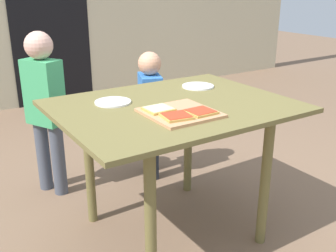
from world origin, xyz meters
The scene contains 11 objects.
ground_plane centered at (0.00, 0.00, 0.00)m, with size 16.00×16.00×0.00m, color #7C5F49.
house_door centered at (0.29, 2.96, 1.00)m, with size 0.90×0.02×2.00m, color black.
dining_table centered at (0.00, 0.00, 0.67)m, with size 1.20×0.94×0.77m.
cutting_board centered at (-0.07, -0.16, 0.78)m, with size 0.32×0.33×0.01m, color tan.
pizza_slice_near_right centered at (0.00, -0.23, 0.79)m, with size 0.13×0.13×0.01m.
pizza_slice_far_left centered at (-0.15, -0.09, 0.79)m, with size 0.13×0.13×0.01m.
pizza_slice_near_left centered at (-0.13, -0.23, 0.79)m, with size 0.15×0.14×0.01m.
plate_white_left centered at (-0.26, 0.19, 0.78)m, with size 0.19×0.19×0.01m, color white.
plate_white_right centered at (0.32, 0.21, 0.78)m, with size 0.19×0.19×0.01m, color white.
child_left centered at (-0.43, 0.85, 0.63)m, with size 0.23×0.28×1.09m.
child_right centered at (0.26, 0.70, 0.52)m, with size 0.22×0.27×0.92m.
Camera 1 is at (-1.11, -1.67, 1.38)m, focal length 42.97 mm.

